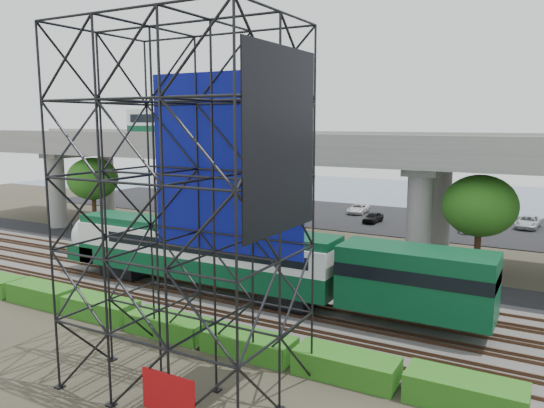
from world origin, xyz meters
The scene contains 13 objects.
ground centered at (0.00, 0.00, 0.00)m, with size 140.00×140.00×0.00m, color #474233.
ballast_bed centered at (0.00, 2.00, 0.10)m, with size 90.00×12.00×0.20m, color slate.
service_road centered at (0.00, 10.50, 0.04)m, with size 90.00×5.00×0.08m, color black.
parking_lot centered at (0.00, 34.00, 0.04)m, with size 90.00×18.00×0.08m, color black.
harbor_water centered at (0.00, 56.00, 0.01)m, with size 140.00×40.00×0.03m, color #475875.
rail_tracks centered at (0.00, 2.00, 0.28)m, with size 90.00×9.52×0.16m.
commuter_train centered at (0.52, 2.00, 2.88)m, with size 29.30×3.06×4.30m.
overpass centered at (-1.01, 16.00, 8.21)m, with size 80.00×12.00×12.40m.
scaffold_tower centered at (5.17, -7.98, 7.47)m, with size 9.36×6.36×15.00m.
hedge_strip centered at (1.01, -4.30, 0.56)m, with size 34.60×1.80×1.20m.
trees centered at (-4.67, 16.17, 5.57)m, with size 40.94×16.94×7.69m.
suv centered at (-11.21, 9.64, 0.84)m, with size 2.54×5.50×1.53m, color black.
parked_cars centered at (-0.15, 33.67, 0.68)m, with size 35.20×9.51×1.31m.
Camera 1 is at (18.75, -25.07, 11.20)m, focal length 35.00 mm.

